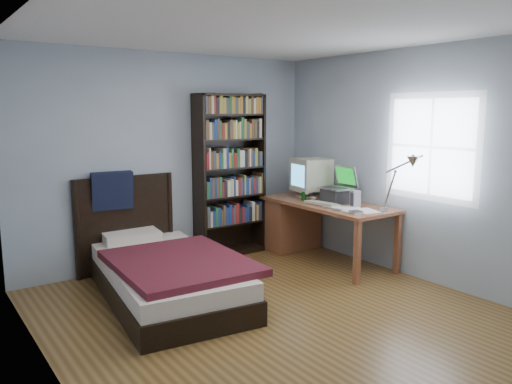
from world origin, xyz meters
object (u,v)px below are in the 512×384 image
(desk, at_px, (300,220))
(desk_lamp, at_px, (408,167))
(keyboard, at_px, (322,203))
(soda_can, at_px, (304,196))
(laptop, at_px, (336,193))
(bookshelf, at_px, (230,175))
(bed, at_px, (161,270))
(speaker, at_px, (355,199))
(crt_monitor, at_px, (310,175))

(desk, bearing_deg, desk_lamp, -90.01)
(desk, distance_m, keyboard, 0.67)
(desk, xyz_separation_m, soda_can, (-0.14, -0.23, 0.36))
(laptop, height_order, keyboard, laptop)
(desk_lamp, relative_size, soda_can, 5.92)
(desk_lamp, height_order, bookshelf, bookshelf)
(soda_can, bearing_deg, bed, -175.95)
(desk, distance_m, speaker, 0.97)
(desk_lamp, bearing_deg, laptop, 85.30)
(keyboard, bearing_deg, desk, 67.67)
(laptop, bearing_deg, bookshelf, 131.01)
(speaker, height_order, bookshelf, bookshelf)
(laptop, distance_m, bookshelf, 1.35)
(laptop, xyz_separation_m, soda_can, (-0.23, 0.34, -0.06))
(desk, bearing_deg, speaker, -85.29)
(laptop, bearing_deg, keyboard, -179.01)
(desk, relative_size, laptop, 3.95)
(desk_lamp, bearing_deg, soda_can, 95.44)
(bookshelf, bearing_deg, crt_monitor, -31.34)
(laptop, bearing_deg, desk_lamp, -94.70)
(desk, bearing_deg, keyboard, -104.71)
(bed, bearing_deg, keyboard, -5.74)
(speaker, bearing_deg, crt_monitor, 103.52)
(desk, relative_size, keyboard, 4.15)
(desk, distance_m, laptop, 0.71)
(desk_lamp, bearing_deg, bed, 148.72)
(keyboard, relative_size, bed, 0.18)
(crt_monitor, relative_size, speaker, 2.66)
(laptop, relative_size, soda_can, 3.94)
(laptop, height_order, speaker, laptop)
(speaker, xyz_separation_m, soda_can, (-0.21, 0.66, -0.04))
(desk, distance_m, crt_monitor, 0.61)
(soda_can, relative_size, bookshelf, 0.06)
(laptop, relative_size, bed, 0.19)
(crt_monitor, bearing_deg, desk_lamp, -93.20)
(keyboard, bearing_deg, soda_can, 80.38)
(desk_lamp, xyz_separation_m, soda_can, (-0.14, 1.43, -0.48))
(bookshelf, bearing_deg, bed, -148.73)
(speaker, height_order, soda_can, speaker)
(desk, height_order, soda_can, soda_can)
(keyboard, bearing_deg, speaker, -62.80)
(laptop, bearing_deg, desk, 99.11)
(desk_lamp, xyz_separation_m, bed, (-2.13, 1.29, -1.01))
(desk_lamp, bearing_deg, keyboard, 97.73)
(crt_monitor, xyz_separation_m, keyboard, (-0.24, -0.48, -0.27))
(desk_lamp, xyz_separation_m, speaker, (0.07, 0.77, -0.44))
(speaker, relative_size, bed, 0.08)
(desk, relative_size, crt_monitor, 3.46)
(desk, height_order, bed, bed)
(bed, bearing_deg, bookshelf, 31.27)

